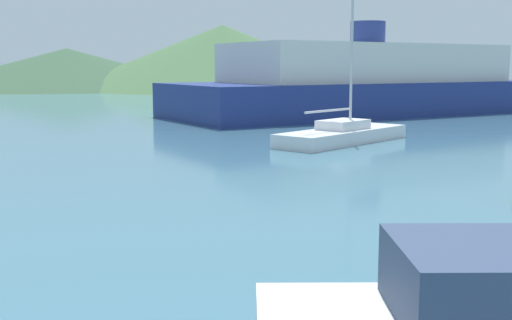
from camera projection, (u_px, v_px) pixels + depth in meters
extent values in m
cube|color=silver|center=(343.00, 136.00, 28.77)|extent=(7.68, 5.69, 0.60)
cube|color=silver|center=(343.00, 125.00, 28.70)|extent=(2.74, 2.45, 0.42)
cylinder|color=#BCBCC1|center=(351.00, 60.00, 28.71)|extent=(0.12, 0.12, 6.12)
cylinder|color=#BCBCC1|center=(329.00, 111.00, 27.74)|extent=(3.02, 1.81, 0.10)
cube|color=navy|center=(366.00, 98.00, 45.83)|extent=(29.98, 15.50, 2.28)
cube|color=silver|center=(367.00, 63.00, 45.48)|extent=(21.29, 12.29, 2.61)
cylinder|color=navy|center=(368.00, 33.00, 45.17)|extent=(2.45, 2.45, 1.60)
cone|color=#38563D|center=(67.00, 68.00, 97.91)|extent=(44.56, 44.56, 6.01)
cone|color=#476B42|center=(223.00, 57.00, 97.14)|extent=(48.07, 48.07, 9.48)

